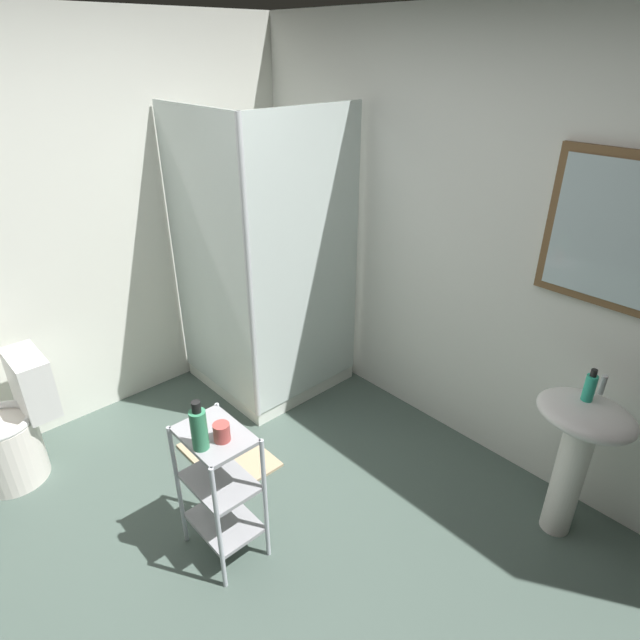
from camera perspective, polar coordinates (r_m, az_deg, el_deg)
ground_plane at (r=2.85m, az=-10.15°, el=-27.08°), size 4.20×4.20×0.02m
wall_back at (r=3.18m, az=16.93°, el=7.21°), size 4.20×0.14×2.50m
wall_left at (r=3.58m, az=-28.58°, el=7.19°), size 0.10×4.20×2.50m
shower_stall at (r=3.83m, az=-5.89°, el=-1.19°), size 0.92×0.92×2.00m
pedestal_sink at (r=2.93m, az=26.03°, el=-11.72°), size 0.46×0.37×0.81m
sink_faucet at (r=2.87m, az=28.13°, el=-6.16°), size 0.03×0.03×0.10m
toilet at (r=3.59m, az=-30.11°, el=-10.32°), size 0.37×0.49×0.76m
storage_cart at (r=2.69m, az=-10.72°, el=-16.92°), size 0.38×0.28×0.74m
hand_soap_bottle at (r=2.78m, az=27.05°, el=-6.44°), size 0.05×0.05×0.17m
body_wash_bottle_green at (r=2.36m, az=-12.90°, el=-11.29°), size 0.07×0.07×0.24m
rinse_cup at (r=2.42m, az=-10.54°, el=-11.79°), size 0.08×0.08×0.09m
bath_mat at (r=3.47m, az=-9.81°, el=-14.14°), size 0.60×0.40×0.02m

